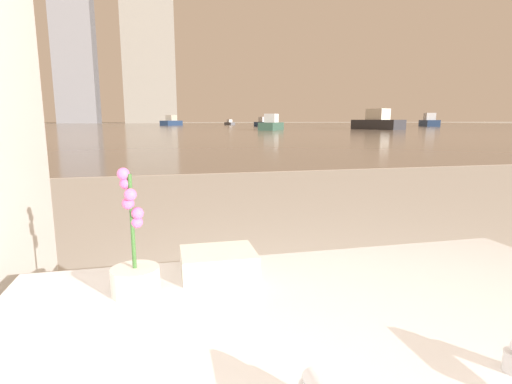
% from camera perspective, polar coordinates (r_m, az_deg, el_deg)
% --- Properties ---
extents(potted_orchid, '(0.15, 0.15, 0.39)m').
position_cam_1_polar(potted_orchid, '(1.28, -16.93, -10.39)').
color(potted_orchid, silver).
rests_on(potted_orchid, bathtub).
extents(towel_stack, '(0.25, 0.20, 0.08)m').
position_cam_1_polar(towel_stack, '(1.40, -5.40, -9.93)').
color(towel_stack, silver).
rests_on(towel_stack, bathtub).
extents(harbor_water, '(180.00, 110.00, 0.01)m').
position_cam_1_polar(harbor_water, '(62.44, -12.88, 9.14)').
color(harbor_water, gray).
rests_on(harbor_water, ground_plane).
extents(harbor_boat_0, '(3.63, 5.53, 1.96)m').
position_cam_1_polar(harbor_boat_0, '(65.83, 23.51, 9.21)').
color(harbor_boat_0, navy).
rests_on(harbor_boat_0, harbor_water).
extents(harbor_boat_1, '(1.75, 2.85, 1.01)m').
position_cam_1_polar(harbor_boat_1, '(77.48, -3.80, 9.82)').
color(harbor_boat_1, '#4C4C51').
rests_on(harbor_boat_1, harbor_water).
extents(harbor_boat_2, '(3.34, 4.24, 1.54)m').
position_cam_1_polar(harbor_boat_2, '(38.75, 2.22, 9.64)').
color(harbor_boat_2, '#335647').
rests_on(harbor_boat_2, harbor_water).
extents(harbor_boat_3, '(3.69, 5.88, 2.09)m').
position_cam_1_polar(harbor_boat_3, '(43.52, 16.96, 9.53)').
color(harbor_boat_3, '#2D2D33').
rests_on(harbor_boat_3, harbor_water).
extents(harbor_boat_4, '(2.05, 3.87, 1.38)m').
position_cam_1_polar(harbor_boat_4, '(59.08, 1.03, 9.82)').
color(harbor_boat_4, navy).
rests_on(harbor_boat_4, harbor_water).
extents(harbor_boat_5, '(3.92, 4.74, 1.74)m').
position_cam_1_polar(harbor_boat_5, '(70.42, -11.99, 9.78)').
color(harbor_boat_5, navy).
rests_on(harbor_boat_5, harbor_water).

